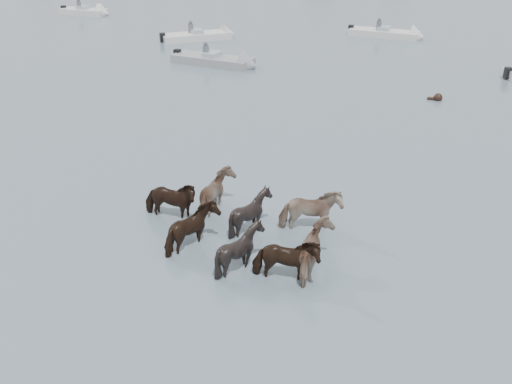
# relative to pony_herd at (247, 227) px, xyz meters

# --- Properties ---
(ground) EXTENTS (400.00, 400.00, 0.00)m
(ground) POSITION_rel_pony_herd_xyz_m (-0.17, -0.64, -0.50)
(ground) COLOR #495B69
(ground) RESTS_ON ground
(pony_herd) EXTENTS (6.57, 4.56, 1.51)m
(pony_herd) POSITION_rel_pony_herd_xyz_m (0.00, 0.00, 0.00)
(pony_herd) COLOR black
(pony_herd) RESTS_ON ground
(swimming_pony) EXTENTS (0.72, 0.44, 0.44)m
(swimming_pony) POSITION_rel_pony_herd_xyz_m (5.25, 15.15, -0.40)
(swimming_pony) COLOR black
(swimming_pony) RESTS_ON ground
(motorboat_a) EXTENTS (5.20, 4.43, 1.92)m
(motorboat_a) POSITION_rel_pony_herd_xyz_m (-10.34, 25.64, -0.27)
(motorboat_a) COLOR silver
(motorboat_a) RESTS_ON ground
(motorboat_b) EXTENTS (5.64, 2.56, 1.92)m
(motorboat_b) POSITION_rel_pony_herd_xyz_m (-6.84, 18.80, -0.27)
(motorboat_b) COLOR gray
(motorboat_b) RESTS_ON ground
(motorboat_c) EXTENTS (5.58, 2.44, 1.92)m
(motorboat_c) POSITION_rel_pony_herd_xyz_m (2.41, 29.59, -0.27)
(motorboat_c) COLOR silver
(motorboat_c) RESTS_ON ground
(motorboat_f) EXTENTS (4.70, 1.83, 1.92)m
(motorboat_f) POSITION_rel_pony_herd_xyz_m (-23.33, 32.43, -0.27)
(motorboat_f) COLOR silver
(motorboat_f) RESTS_ON ground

